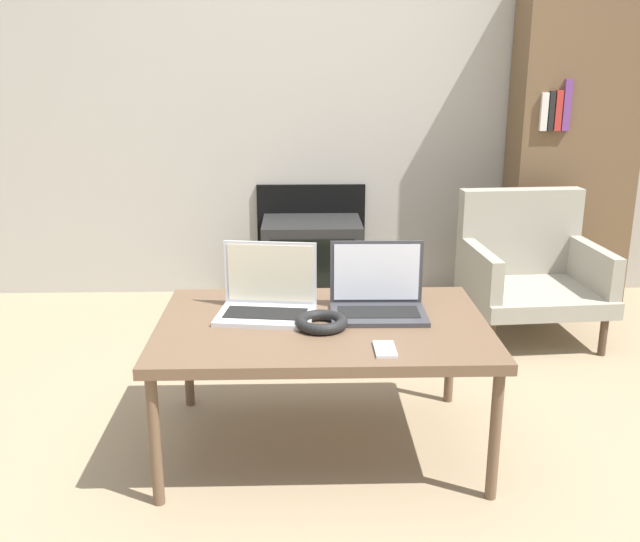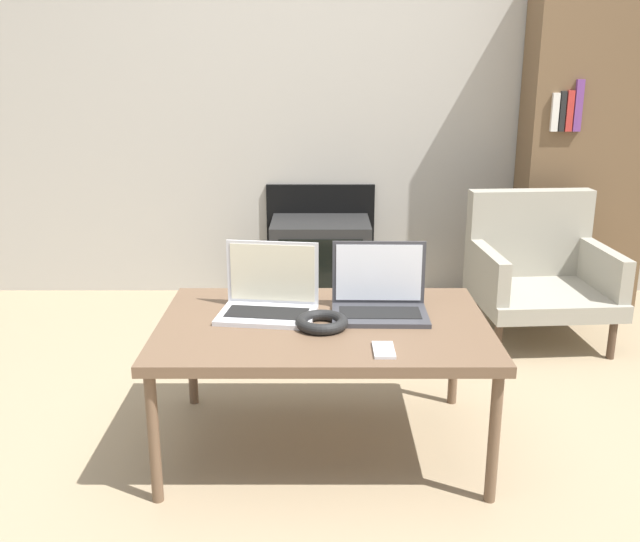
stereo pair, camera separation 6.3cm
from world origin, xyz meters
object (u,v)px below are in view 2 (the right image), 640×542
object	(u,v)px
headphones	(319,322)
laptop_right	(376,298)
phone	(381,350)
laptop_left	(266,298)
armchair	(533,266)
tv	(317,263)

from	to	relation	value
headphones	laptop_right	bearing A→B (deg)	35.08
headphones	phone	world-z (taller)	headphones
laptop_left	armchair	distance (m)	1.62
laptop_right	headphones	distance (m)	0.25
laptop_left	tv	xyz separation A→B (m)	(0.18, 1.46, -0.29)
armchair	headphones	bearing A→B (deg)	-136.52
armchair	tv	bearing A→B (deg)	153.64
headphones	armchair	xyz separation A→B (m)	(1.06, 1.16, -0.14)
laptop_right	armchair	xyz separation A→B (m)	(0.86, 1.02, -0.18)
laptop_left	headphones	world-z (taller)	laptop_left
laptop_left	laptop_right	world-z (taller)	same
laptop_right	armchair	world-z (taller)	laptop_right
laptop_right	phone	size ratio (longest dim) A/B	2.71
headphones	phone	xyz separation A→B (m)	(0.19, -0.20, -0.01)
phone	tv	xyz separation A→B (m)	(-0.19, 1.80, -0.24)
tv	headphones	bearing A→B (deg)	-89.87
laptop_right	phone	world-z (taller)	laptop_right
headphones	laptop_left	bearing A→B (deg)	142.53
laptop_right	tv	xyz separation A→B (m)	(-0.20, 1.46, -0.29)
headphones	armchair	world-z (taller)	armchair
laptop_right	phone	distance (m)	0.35
laptop_left	laptop_right	xyz separation A→B (m)	(0.38, 0.00, 0.00)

